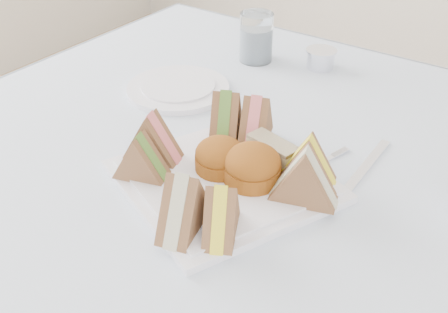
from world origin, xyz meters
The scene contains 19 objects.
table centered at (0.00, 0.00, 0.37)m, with size 0.90×0.90×0.74m, color brown.
tablecloth centered at (0.00, 0.00, 0.74)m, with size 1.02×1.02×0.01m, color white.
serving_plate centered at (0.08, -0.10, 0.75)m, with size 0.28×0.28×0.01m, color white.
sandwich_fl_a centered at (-0.04, -0.12, 0.80)m, with size 0.09×0.04×0.08m, color brown, non-canonical shape.
sandwich_fl_b centered at (-0.02, -0.17, 0.79)m, with size 0.08×0.04×0.07m, color brown, non-canonical shape.
sandwich_fr_a centered at (0.15, -0.20, 0.80)m, with size 0.08×0.04×0.08m, color brown, non-canonical shape.
sandwich_fr_b centered at (0.10, -0.22, 0.80)m, with size 0.10×0.04×0.08m, color brown, non-canonical shape.
sandwich_bl_a centered at (0.01, 0.00, 0.80)m, with size 0.09×0.04×0.08m, color brown, non-canonical shape.
sandwich_bl_b centered at (0.06, 0.02, 0.80)m, with size 0.09×0.04×0.08m, color brown, non-canonical shape.
sandwich_br_a centered at (0.20, -0.08, 0.80)m, with size 0.10×0.04×0.08m, color brown, non-canonical shape.
sandwich_br_b centered at (0.18, -0.03, 0.80)m, with size 0.08×0.04×0.07m, color brown, non-canonical shape.
scone_left centered at (0.06, -0.09, 0.78)m, with size 0.08×0.08×0.05m, color #974115.
scone_right centered at (0.12, -0.08, 0.79)m, with size 0.08×0.08×0.06m, color #974115.
pastry_slice centered at (0.12, -0.02, 0.78)m, with size 0.08×0.03×0.04m, color tan.
side_plate centered at (-0.17, 0.10, 0.75)m, with size 0.20×0.20×0.01m, color white.
water_glass centered at (-0.13, 0.31, 0.80)m, with size 0.07×0.07×0.10m, color white.
tea_strainer centered at (0.00, 0.36, 0.76)m, with size 0.07×0.07×0.04m, color silver.
knife centered at (0.23, 0.06, 0.75)m, with size 0.01×0.19×0.00m, color silver.
fork centered at (0.16, -0.01, 0.75)m, with size 0.01×0.16×0.00m, color silver.
Camera 1 is at (0.47, -0.65, 1.24)m, focal length 45.00 mm.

